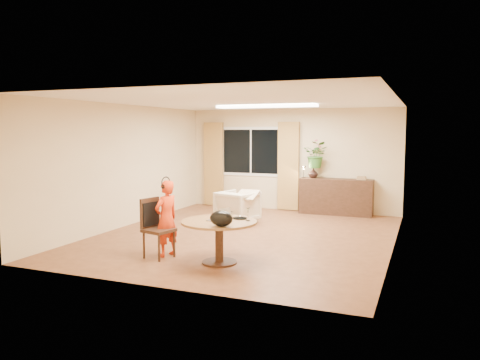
# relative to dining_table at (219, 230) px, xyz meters

# --- Properties ---
(floor) EXTENTS (6.50, 6.50, 0.00)m
(floor) POSITION_rel_dining_table_xyz_m (-0.30, 1.92, -0.52)
(floor) COLOR brown
(floor) RESTS_ON ground
(ceiling) EXTENTS (6.50, 6.50, 0.00)m
(ceiling) POSITION_rel_dining_table_xyz_m (-0.30, 1.92, 2.08)
(ceiling) COLOR white
(ceiling) RESTS_ON wall_back
(wall_back) EXTENTS (5.50, 0.00, 5.50)m
(wall_back) POSITION_rel_dining_table_xyz_m (-0.30, 5.17, 0.78)
(wall_back) COLOR tan
(wall_back) RESTS_ON floor
(wall_left) EXTENTS (0.00, 6.50, 6.50)m
(wall_left) POSITION_rel_dining_table_xyz_m (-3.05, 1.92, 0.78)
(wall_left) COLOR tan
(wall_left) RESTS_ON floor
(wall_right) EXTENTS (0.00, 6.50, 6.50)m
(wall_right) POSITION_rel_dining_table_xyz_m (2.45, 1.92, 0.78)
(wall_right) COLOR tan
(wall_right) RESTS_ON floor
(window) EXTENTS (1.70, 0.03, 1.30)m
(window) POSITION_rel_dining_table_xyz_m (-1.40, 5.15, 0.98)
(window) COLOR white
(window) RESTS_ON wall_back
(curtain_left) EXTENTS (0.55, 0.08, 2.25)m
(curtain_left) POSITION_rel_dining_table_xyz_m (-2.45, 5.08, 0.62)
(curtain_left) COLOR olive
(curtain_left) RESTS_ON wall_back
(curtain_right) EXTENTS (0.55, 0.08, 2.25)m
(curtain_right) POSITION_rel_dining_table_xyz_m (-0.35, 5.08, 0.62)
(curtain_right) COLOR olive
(curtain_right) RESTS_ON wall_back
(ceiling_panel) EXTENTS (2.20, 0.35, 0.05)m
(ceiling_panel) POSITION_rel_dining_table_xyz_m (-0.30, 3.12, 2.04)
(ceiling_panel) COLOR white
(ceiling_panel) RESTS_ON ceiling
(dining_table) EXTENTS (1.17, 1.17, 0.67)m
(dining_table) POSITION_rel_dining_table_xyz_m (0.00, 0.00, 0.00)
(dining_table) COLOR brown
(dining_table) RESTS_ON floor
(dining_chair) EXTENTS (0.55, 0.52, 0.96)m
(dining_chair) POSITION_rel_dining_table_xyz_m (-1.03, -0.08, -0.04)
(dining_chair) COLOR black
(dining_chair) RESTS_ON floor
(child) EXTENTS (0.52, 0.42, 1.24)m
(child) POSITION_rel_dining_table_xyz_m (-0.97, 0.07, 0.10)
(child) COLOR red
(child) RESTS_ON floor
(laptop) EXTENTS (0.40, 0.33, 0.23)m
(laptop) POSITION_rel_dining_table_xyz_m (0.01, -0.04, 0.26)
(laptop) COLOR #B7B7BC
(laptop) RESTS_ON dining_table
(tumbler) EXTENTS (0.09, 0.09, 0.10)m
(tumbler) POSITION_rel_dining_table_xyz_m (0.07, 0.30, 0.19)
(tumbler) COLOR white
(tumbler) RESTS_ON dining_table
(wine_glass) EXTENTS (0.09, 0.09, 0.20)m
(wine_glass) POSITION_rel_dining_table_xyz_m (0.41, 0.16, 0.24)
(wine_glass) COLOR white
(wine_glass) RESTS_ON dining_table
(pot_lid) EXTENTS (0.23, 0.23, 0.04)m
(pot_lid) POSITION_rel_dining_table_xyz_m (0.24, 0.26, 0.16)
(pot_lid) COLOR white
(pot_lid) RESTS_ON dining_table
(handbag) EXTENTS (0.37, 0.24, 0.23)m
(handbag) POSITION_rel_dining_table_xyz_m (0.21, -0.39, 0.26)
(handbag) COLOR black
(handbag) RESTS_ON dining_table
(armchair) EXTENTS (0.95, 0.97, 0.72)m
(armchair) POSITION_rel_dining_table_xyz_m (-0.92, 3.02, -0.16)
(armchair) COLOR #C5B09C
(armchair) RESTS_ON floor
(throw) EXTENTS (0.47, 0.56, 0.03)m
(throw) POSITION_rel_dining_table_xyz_m (-0.68, 2.96, 0.21)
(throw) COLOR beige
(throw) RESTS_ON armchair
(sideboard) EXTENTS (1.76, 0.43, 0.88)m
(sideboard) POSITION_rel_dining_table_xyz_m (0.90, 4.93, -0.08)
(sideboard) COLOR black
(sideboard) RESTS_ON floor
(vase) EXTENTS (0.27, 0.27, 0.25)m
(vase) POSITION_rel_dining_table_xyz_m (0.33, 4.93, 0.48)
(vase) COLOR black
(vase) RESTS_ON sideboard
(bouquet) EXTENTS (0.61, 0.53, 0.66)m
(bouquet) POSITION_rel_dining_table_xyz_m (0.40, 4.93, 0.93)
(bouquet) COLOR #2E6D28
(bouquet) RESTS_ON vase
(book_stack) EXTENTS (0.26, 0.22, 0.09)m
(book_stack) POSITION_rel_dining_table_xyz_m (1.50, 4.93, 0.40)
(book_stack) COLOR olive
(book_stack) RESTS_ON sideboard
(desk_lamp) EXTENTS (0.13, 0.13, 0.31)m
(desk_lamp) POSITION_rel_dining_table_xyz_m (0.10, 4.88, 0.51)
(desk_lamp) COLOR black
(desk_lamp) RESTS_ON sideboard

